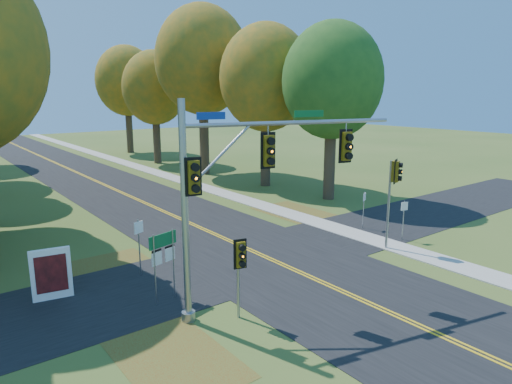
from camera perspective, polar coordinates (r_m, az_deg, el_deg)
ground at (r=20.87m, az=4.41°, el=-9.55°), size 160.00×160.00×0.00m
road_main at (r=20.86m, az=4.41°, el=-9.52°), size 8.00×160.00×0.02m
road_cross at (r=22.29m, az=0.95°, el=-8.03°), size 60.00×6.00×0.02m
centerline_left at (r=20.80m, az=4.21°, el=-9.55°), size 0.10×160.00×0.01m
centerline_right at (r=20.92m, az=4.62°, el=-9.42°), size 0.10×160.00×0.01m
sidewalk_east at (r=25.19m, az=15.04°, el=-5.98°), size 1.60×160.00×0.06m
leaf_patch_w_near at (r=20.96m, az=-16.92°, el=-9.95°), size 4.00×6.00×0.00m
leaf_patch_e at (r=29.44m, az=6.50°, el=-3.03°), size 3.50×8.00×0.00m
leaf_patch_w_far at (r=14.81m, az=-10.49°, el=-19.46°), size 3.00×5.00×0.00m
tree_e_a at (r=33.75m, az=9.51°, el=13.47°), size 7.20×7.20×12.73m
tree_e_b at (r=38.37m, az=1.25°, el=14.01°), size 7.60×7.60×13.33m
tree_e_c at (r=44.50m, az=-6.70°, el=15.98°), size 8.80×8.80×15.79m
tree_e_d at (r=52.22m, az=-12.54°, el=12.56°), size 7.00×7.00×12.32m
tree_e_e at (r=62.53m, az=-15.85°, el=13.18°), size 7.80×7.80×13.74m
traffic_mast at (r=15.64m, az=-1.66°, el=1.70°), size 8.18×2.14×7.59m
east_signal_pole at (r=23.36m, az=16.89°, el=1.25°), size 0.50×0.61×4.60m
ped_signal_pole at (r=15.64m, az=-2.01°, el=-8.52°), size 0.46×0.54×2.95m
route_sign_cluster at (r=17.47m, az=-11.49°, el=-7.44°), size 1.24×0.36×2.74m
info_kiosk at (r=19.24m, az=-24.22°, el=-9.37°), size 1.47×0.46×2.01m
reg_sign_e_north at (r=27.05m, az=13.35°, el=-1.41°), size 0.40×0.19×2.18m
reg_sign_e_south at (r=25.50m, az=17.99°, el=-2.55°), size 0.40×0.15×2.16m
reg_sign_w at (r=20.19m, az=-14.42°, el=-5.52°), size 0.46×0.20×2.49m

